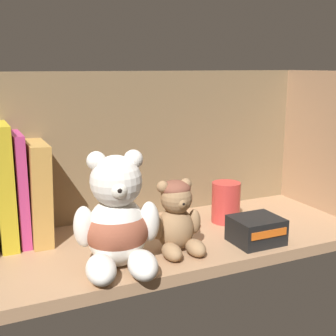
# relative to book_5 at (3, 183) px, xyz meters

# --- Properties ---
(shelf_board) EXTENTS (0.79, 0.28, 0.02)m
(shelf_board) POSITION_rel_book_5_xyz_m (0.23, -0.11, -0.12)
(shelf_board) COLOR #A87F5B
(shelf_board) RESTS_ON ground
(shelf_back_panel) EXTENTS (0.82, 0.01, 0.31)m
(shelf_back_panel) POSITION_rel_book_5_xyz_m (0.23, 0.04, 0.03)
(shelf_back_panel) COLOR olive
(shelf_back_panel) RESTS_ON ground
(shelf_side_panel_right) EXTENTS (0.02, 0.30, 0.31)m
(shelf_side_panel_right) POSITION_rel_book_5_xyz_m (0.64, -0.11, 0.03)
(shelf_side_panel_right) COLOR #A87F5B
(shelf_side_panel_right) RESTS_ON ground
(book_5) EXTENTS (0.03, 0.14, 0.21)m
(book_5) POSITION_rel_book_5_xyz_m (0.00, 0.00, 0.00)
(book_5) COLOR gold
(book_5) RESTS_ON shelf_board
(book_6) EXTENTS (0.02, 0.13, 0.19)m
(book_6) POSITION_rel_book_5_xyz_m (0.03, 0.00, -0.01)
(book_6) COLOR #B53673
(book_6) RESTS_ON shelf_board
(book_7) EXTENTS (0.04, 0.15, 0.18)m
(book_7) POSITION_rel_book_5_xyz_m (0.05, 0.00, -0.02)
(book_7) COLOR #BB8B42
(book_7) RESTS_ON shelf_board
(teddy_bear_larger) EXTENTS (0.13, 0.14, 0.18)m
(teddy_bear_larger) POSITION_rel_book_5_xyz_m (0.14, -0.18, -0.03)
(teddy_bear_larger) COLOR white
(teddy_bear_larger) RESTS_ON shelf_board
(teddy_bear_smaller) EXTENTS (0.09, 0.09, 0.12)m
(teddy_bear_smaller) POSITION_rel_book_5_xyz_m (0.25, -0.17, -0.05)
(teddy_bear_smaller) COLOR #93704C
(teddy_bear_smaller) RESTS_ON shelf_board
(pillar_candle) EXTENTS (0.06, 0.06, 0.08)m
(pillar_candle) POSITION_rel_book_5_xyz_m (0.40, -0.08, -0.07)
(pillar_candle) COLOR #C63833
(pillar_candle) RESTS_ON shelf_board
(small_product_box) EXTENTS (0.08, 0.07, 0.05)m
(small_product_box) POSITION_rel_book_5_xyz_m (0.39, -0.19, -0.08)
(small_product_box) COLOR black
(small_product_box) RESTS_ON shelf_board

